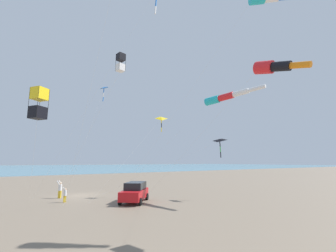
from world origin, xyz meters
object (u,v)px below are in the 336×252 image
kite_delta_long_streamer_right (219,141)px  kite_box_purple_drifting (121,63)px  person_child_green_jacket (65,194)px  kite_delta_long_streamer_left (161,119)px  cooler_box (131,196)px  kite_box_black_fish_shape (39,103)px  kite_delta_checkered_midright (104,89)px  kite_windsock_green_low_center (273,67)px  kite_windsock_yellow_midlevel (225,97)px  person_adult_flyer (60,188)px  parked_car (135,192)px

kite_delta_long_streamer_right → kite_box_purple_drifting: kite_box_purple_drifting is taller
person_child_green_jacket → kite_delta_long_streamer_left: 13.00m
person_child_green_jacket → kite_box_purple_drifting: size_ratio=0.12×
cooler_box → kite_delta_long_streamer_right: size_ratio=0.05×
kite_box_black_fish_shape → kite_delta_checkered_midright: bearing=-49.3°
person_child_green_jacket → kite_windsock_green_low_center: 20.65m
kite_windsock_green_low_center → kite_delta_long_streamer_right: kite_windsock_green_low_center is taller
kite_delta_long_streamer_right → kite_delta_checkered_midright: 13.23m
kite_box_purple_drifting → kite_delta_long_streamer_left: bearing=-51.3°
kite_delta_long_streamer_right → kite_box_purple_drifting: size_ratio=0.94×
cooler_box → kite_windsock_yellow_midlevel: size_ratio=0.05×
cooler_box → kite_delta_checkered_midright: 11.49m
person_adult_flyer → kite_box_black_fish_shape: bearing=162.5°
cooler_box → person_child_green_jacket: bearing=75.9°
kite_windsock_green_low_center → kite_box_purple_drifting: 11.02m
person_adult_flyer → person_child_green_jacket: bearing=179.4°
person_child_green_jacket → kite_box_purple_drifting: bearing=-166.9°
parked_car → kite_delta_long_streamer_right: (-3.44, -8.34, 5.15)m
parked_car → person_child_green_jacket: (3.75, 5.54, -0.18)m
kite_windsock_green_low_center → kite_delta_checkered_midright: (14.12, 5.32, 1.59)m
person_adult_flyer → kite_windsock_green_low_center: 23.10m
parked_car → kite_delta_long_streamer_left: (2.17, -4.42, 8.03)m
parked_car → person_adult_flyer: bearing=39.3°
cooler_box → kite_delta_long_streamer_right: 11.21m
parked_car → kite_windsock_green_low_center: bearing=-171.5°
kite_delta_long_streamer_left → kite_delta_long_streamer_right: bearing=-145.1°
cooler_box → kite_delta_long_streamer_right: bearing=-126.2°
kite_delta_long_streamer_left → kite_windsock_green_low_center: 15.83m
kite_box_black_fish_shape → kite_delta_checkered_midright: 8.24m
parked_car → kite_windsock_yellow_midlevel: 13.94m
person_adult_flyer → kite_windsock_green_low_center: kite_windsock_green_low_center is taller
person_child_green_jacket → kite_delta_long_streamer_left: bearing=-99.0°
person_adult_flyer → kite_delta_checkered_midright: bearing=-160.0°
person_adult_flyer → kite_windsock_yellow_midlevel: 20.51m
kite_windsock_yellow_midlevel → kite_box_purple_drifting: kite_box_purple_drifting is taller
kite_delta_long_streamer_right → kite_windsock_green_low_center: bearing=147.8°
person_child_green_jacket → kite_delta_checkered_midright: 10.81m
cooler_box → kite_delta_long_streamer_left: size_ratio=0.07×
kite_windsock_green_low_center → kite_box_black_fish_shape: 14.48m
kite_windsock_yellow_midlevel → kite_delta_long_streamer_right: (0.58, 0.50, -4.85)m
kite_box_purple_drifting → cooler_box: bearing=-33.5°
kite_delta_long_streamer_left → person_adult_flyer: bearing=65.3°
kite_delta_long_streamer_right → kite_delta_long_streamer_left: bearing=34.9°
kite_delta_checkered_midright → kite_windsock_green_low_center: bearing=-159.4°
person_child_green_jacket → cooler_box: bearing=-104.1°
cooler_box → kite_box_purple_drifting: kite_box_purple_drifting is taller
kite_windsock_green_low_center → parked_car: bearing=8.5°
kite_box_purple_drifting → person_child_green_jacket: bearing=13.1°
kite_windsock_yellow_midlevel → kite_box_purple_drifting: size_ratio=0.93×
person_child_green_jacket → kite_delta_long_streamer_left: (-1.57, -9.96, 8.21)m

